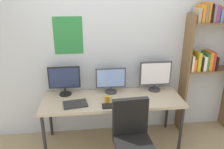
{
  "coord_description": "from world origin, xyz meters",
  "views": [
    {
      "loc": [
        -0.34,
        -2.31,
        2.22
      ],
      "look_at": [
        0.0,
        0.65,
        1.09
      ],
      "focal_mm": 36.57,
      "sensor_mm": 36.0,
      "label": 1
    }
  ],
  "objects_px": {
    "office_chair": "(132,147)",
    "monitor_right": "(155,75)",
    "mouse_right_side": "(129,103)",
    "desk": "(112,102)",
    "bookshelf": "(208,55)",
    "coffee_mug": "(107,99)",
    "keyboard_main": "(114,106)",
    "mouse_left_side": "(146,102)",
    "monitor_center": "(111,80)",
    "monitor_left": "(64,80)",
    "laptop_closed": "(75,104)"
  },
  "relations": [
    {
      "from": "monitor_right",
      "to": "coffee_mug",
      "type": "distance_m",
      "value": 0.85
    },
    {
      "from": "monitor_right",
      "to": "monitor_left",
      "type": "bearing_deg",
      "value": -180.0
    },
    {
      "from": "bookshelf",
      "to": "coffee_mug",
      "type": "distance_m",
      "value": 1.67
    },
    {
      "from": "keyboard_main",
      "to": "mouse_left_side",
      "type": "height_order",
      "value": "mouse_left_side"
    },
    {
      "from": "bookshelf",
      "to": "monitor_right",
      "type": "distance_m",
      "value": 0.85
    },
    {
      "from": "laptop_closed",
      "to": "coffee_mug",
      "type": "relative_size",
      "value": 3.02
    },
    {
      "from": "office_chair",
      "to": "monitor_right",
      "type": "bearing_deg",
      "value": 59.53
    },
    {
      "from": "desk",
      "to": "mouse_left_side",
      "type": "relative_size",
      "value": 20.8
    },
    {
      "from": "monitor_center",
      "to": "monitor_right",
      "type": "height_order",
      "value": "monitor_right"
    },
    {
      "from": "desk",
      "to": "monitor_center",
      "type": "relative_size",
      "value": 4.49
    },
    {
      "from": "office_chair",
      "to": "monitor_center",
      "type": "distance_m",
      "value": 1.04
    },
    {
      "from": "monitor_left",
      "to": "mouse_left_side",
      "type": "distance_m",
      "value": 1.21
    },
    {
      "from": "mouse_right_side",
      "to": "laptop_closed",
      "type": "bearing_deg",
      "value": 174.67
    },
    {
      "from": "monitor_right",
      "to": "office_chair",
      "type": "bearing_deg",
      "value": -120.47
    },
    {
      "from": "monitor_center",
      "to": "mouse_left_side",
      "type": "distance_m",
      "value": 0.63
    },
    {
      "from": "monitor_center",
      "to": "coffee_mug",
      "type": "distance_m",
      "value": 0.36
    },
    {
      "from": "office_chair",
      "to": "mouse_left_side",
      "type": "distance_m",
      "value": 0.64
    },
    {
      "from": "coffee_mug",
      "to": "mouse_right_side",
      "type": "bearing_deg",
      "value": -18.95
    },
    {
      "from": "mouse_right_side",
      "to": "desk",
      "type": "bearing_deg",
      "value": 136.47
    },
    {
      "from": "monitor_center",
      "to": "coffee_mug",
      "type": "xyz_separation_m",
      "value": [
        -0.08,
        -0.31,
        -0.16
      ]
    },
    {
      "from": "office_chair",
      "to": "monitor_center",
      "type": "relative_size",
      "value": 2.23
    },
    {
      "from": "office_chair",
      "to": "mouse_left_side",
      "type": "bearing_deg",
      "value": 59.5
    },
    {
      "from": "keyboard_main",
      "to": "laptop_closed",
      "type": "height_order",
      "value": "laptop_closed"
    },
    {
      "from": "monitor_left",
      "to": "mouse_right_side",
      "type": "xyz_separation_m",
      "value": [
        0.89,
        -0.41,
        -0.22
      ]
    },
    {
      "from": "monitor_center",
      "to": "mouse_left_side",
      "type": "xyz_separation_m",
      "value": [
        0.44,
        -0.4,
        -0.19
      ]
    },
    {
      "from": "bookshelf",
      "to": "mouse_left_side",
      "type": "xyz_separation_m",
      "value": [
        -1.04,
        -0.42,
        -0.52
      ]
    },
    {
      "from": "monitor_left",
      "to": "mouse_right_side",
      "type": "relative_size",
      "value": 4.76
    },
    {
      "from": "bookshelf",
      "to": "mouse_right_side",
      "type": "distance_m",
      "value": 1.44
    },
    {
      "from": "desk",
      "to": "coffee_mug",
      "type": "relative_size",
      "value": 18.83
    },
    {
      "from": "keyboard_main",
      "to": "mouse_left_side",
      "type": "bearing_deg",
      "value": 5.02
    },
    {
      "from": "mouse_right_side",
      "to": "coffee_mug",
      "type": "bearing_deg",
      "value": 161.05
    },
    {
      "from": "office_chair",
      "to": "mouse_left_side",
      "type": "xyz_separation_m",
      "value": [
        0.27,
        0.46,
        0.35
      ]
    },
    {
      "from": "desk",
      "to": "mouse_right_side",
      "type": "bearing_deg",
      "value": -43.53
    },
    {
      "from": "office_chair",
      "to": "mouse_right_side",
      "type": "distance_m",
      "value": 0.58
    },
    {
      "from": "bookshelf",
      "to": "coffee_mug",
      "type": "relative_size",
      "value": 19.29
    },
    {
      "from": "monitor_left",
      "to": "laptop_closed",
      "type": "bearing_deg",
      "value": -65.36
    },
    {
      "from": "monitor_right",
      "to": "coffee_mug",
      "type": "xyz_separation_m",
      "value": [
        -0.76,
        -0.31,
        -0.21
      ]
    },
    {
      "from": "monitor_center",
      "to": "mouse_left_side",
      "type": "height_order",
      "value": "monitor_center"
    },
    {
      "from": "monitor_center",
      "to": "monitor_right",
      "type": "bearing_deg",
      "value": 0.01
    },
    {
      "from": "office_chair",
      "to": "monitor_center",
      "type": "bearing_deg",
      "value": 100.98
    },
    {
      "from": "monitor_right",
      "to": "mouse_left_side",
      "type": "height_order",
      "value": "monitor_right"
    },
    {
      "from": "monitor_left",
      "to": "keyboard_main",
      "type": "relative_size",
      "value": 1.4
    },
    {
      "from": "desk",
      "to": "office_chair",
      "type": "distance_m",
      "value": 0.73
    },
    {
      "from": "bookshelf",
      "to": "monitor_right",
      "type": "relative_size",
      "value": 4.25
    },
    {
      "from": "desk",
      "to": "monitor_center",
      "type": "distance_m",
      "value": 0.34
    },
    {
      "from": "bookshelf",
      "to": "desk",
      "type": "bearing_deg",
      "value": -171.16
    },
    {
      "from": "mouse_left_side",
      "to": "laptop_closed",
      "type": "relative_size",
      "value": 0.3
    },
    {
      "from": "desk",
      "to": "laptop_closed",
      "type": "distance_m",
      "value": 0.54
    },
    {
      "from": "bookshelf",
      "to": "office_chair",
      "type": "bearing_deg",
      "value": -146.05
    },
    {
      "from": "mouse_right_side",
      "to": "coffee_mug",
      "type": "distance_m",
      "value": 0.31
    }
  ]
}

